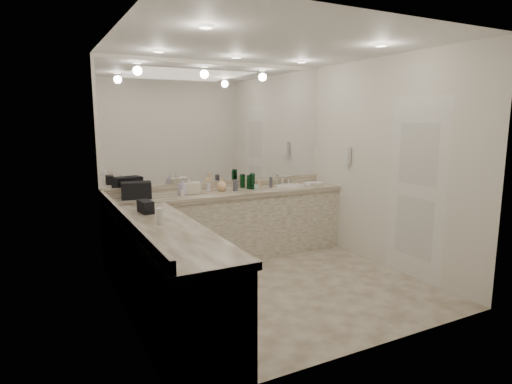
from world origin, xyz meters
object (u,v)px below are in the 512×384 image
soap_bottle_a (189,186)px  black_toiletry_bag (136,190)px  soap_bottle_c (222,184)px  soap_bottle_b (183,186)px  sink (290,186)px  cream_cosmetic_case (191,188)px  hand_towel (313,184)px  wall_phone (347,155)px

soap_bottle_a → black_toiletry_bag: bearing=-179.8°
black_toiletry_bag → soap_bottle_c: black_toiletry_bag is taller
black_toiletry_bag → soap_bottle_b: soap_bottle_b is taller
sink → cream_cosmetic_case: size_ratio=1.81×
soap_bottle_c → hand_towel: bearing=-5.3°
black_toiletry_bag → soap_bottle_a: size_ratio=1.59×
cream_cosmetic_case → hand_towel: 1.83m
black_toiletry_bag → soap_bottle_a: (0.66, 0.00, 0.01)m
soap_bottle_c → sink: bearing=-2.7°
wall_phone → soap_bottle_a: 2.19m
cream_cosmetic_case → soap_bottle_c: size_ratio=1.36×
cream_cosmetic_case → soap_bottle_c: (0.44, 0.02, 0.02)m
sink → black_toiletry_bag: bearing=179.3°
soap_bottle_a → soap_bottle_c: soap_bottle_a is taller
hand_towel → soap_bottle_a: bearing=176.6°
sink → soap_bottle_a: soap_bottle_a is taller
wall_phone → soap_bottle_b: size_ratio=1.11×
sink → wall_phone: (0.61, -0.50, 0.46)m
wall_phone → hand_towel: wall_phone is taller
sink → cream_cosmetic_case: (-1.47, 0.03, 0.08)m
sink → soap_bottle_c: (-1.03, 0.05, 0.09)m
wall_phone → soap_bottle_c: (-1.64, 0.55, -0.36)m
black_toiletry_bag → cream_cosmetic_case: black_toiletry_bag is taller
sink → hand_towel: hand_towel is taller
hand_towel → soap_bottle_a: soap_bottle_a is taller
soap_bottle_c → black_toiletry_bag: bearing=-178.9°
cream_cosmetic_case → soap_bottle_b: 0.12m
black_toiletry_bag → soap_bottle_b: size_ratio=1.60×
wall_phone → soap_bottle_c: size_ratio=1.34×
soap_bottle_b → soap_bottle_c: 0.55m
black_toiletry_bag → hand_towel: (2.51, -0.11, -0.08)m
cream_cosmetic_case → hand_towel: cream_cosmetic_case is taller
hand_towel → soap_bottle_b: (-1.94, 0.09, 0.09)m
sink → wall_phone: size_ratio=1.83×
hand_towel → soap_bottle_a: (-1.85, 0.11, 0.09)m
sink → soap_bottle_b: soap_bottle_b is taller
cream_cosmetic_case → soap_bottle_b: bearing=-158.0°
cream_cosmetic_case → soap_bottle_a: soap_bottle_a is taller
sink → soap_bottle_b: bearing=179.6°
cream_cosmetic_case → soap_bottle_b: soap_bottle_b is taller
soap_bottle_b → sink: bearing=-0.4°
sink → soap_bottle_a: (-1.50, 0.03, 0.11)m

